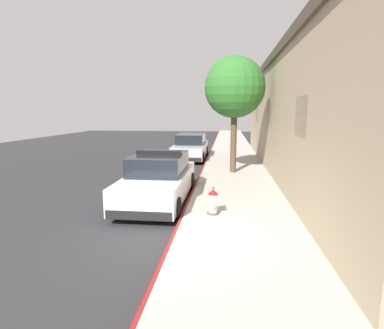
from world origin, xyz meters
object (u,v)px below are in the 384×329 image
Objects in this scene: police_cruiser at (159,179)px; fire_hydrant at (213,202)px; parked_car_silver_ahead at (191,147)px; street_tree at (235,88)px.

fire_hydrant is at bearing -41.30° from police_cruiser.
parked_car_silver_ahead is 6.40m from street_tree.
fire_hydrant is at bearing -80.08° from parked_car_silver_ahead.
parked_car_silver_ahead is (-0.04, 9.30, -0.00)m from police_cruiser.
street_tree is at bearing 60.33° from police_cruiser.
parked_car_silver_ahead is at bearing 117.65° from street_tree.
parked_car_silver_ahead is at bearing 90.27° from police_cruiser.
police_cruiser is 6.37× the size of fire_hydrant.
police_cruiser is 1.00× the size of parked_car_silver_ahead.
street_tree is (2.52, 4.42, 3.25)m from police_cruiser.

